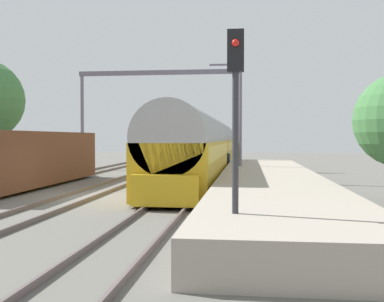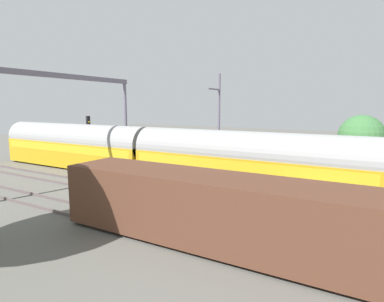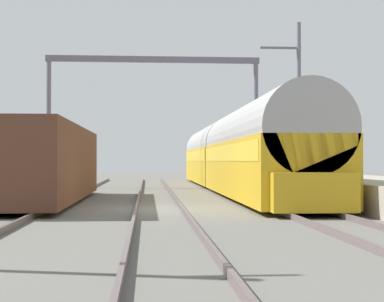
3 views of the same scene
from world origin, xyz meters
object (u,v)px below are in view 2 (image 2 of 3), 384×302
object	(u,v)px
freight_car	(204,208)
person_crossing	(165,162)
catenary_gantry	(66,105)
passenger_train	(147,152)
railway_signal_far	(89,133)

from	to	relation	value
freight_car	person_crossing	bearing A→B (deg)	41.68
catenary_gantry	person_crossing	bearing A→B (deg)	-39.44
passenger_train	freight_car	xyz separation A→B (m)	(-8.43, -9.56, -0.50)
freight_car	catenary_gantry	world-z (taller)	catenary_gantry
passenger_train	person_crossing	xyz separation A→B (m)	(1.43, -0.79, -0.94)
person_crossing	freight_car	bearing A→B (deg)	-122.78
passenger_train	freight_car	bearing A→B (deg)	-131.40
railway_signal_far	passenger_train	bearing A→B (deg)	-102.69
passenger_train	person_crossing	world-z (taller)	passenger_train
person_crossing	railway_signal_far	bearing A→B (deg)	102.52
person_crossing	catenary_gantry	distance (m)	8.65
passenger_train	railway_signal_far	size ratio (longest dim) A/B	7.11
railway_signal_far	catenary_gantry	world-z (taller)	catenary_gantry
railway_signal_far	catenary_gantry	distance (m)	8.15
person_crossing	catenary_gantry	world-z (taller)	catenary_gantry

